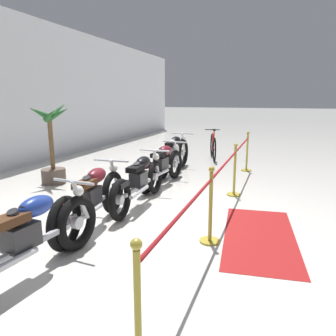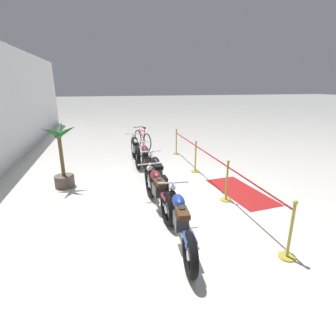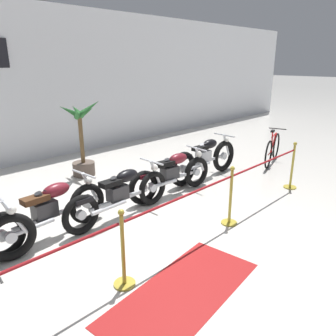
# 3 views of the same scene
# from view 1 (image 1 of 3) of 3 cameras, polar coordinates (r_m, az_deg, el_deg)

# --- Properties ---
(ground_plane) EXTENTS (120.00, 120.00, 0.00)m
(ground_plane) POSITION_cam_1_polar(r_m,az_deg,el_deg) (5.99, -0.51, -6.61)
(ground_plane) COLOR silver
(motorcycle_blue_0) EXTENTS (2.33, 0.62, 0.93)m
(motorcycle_blue_0) POSITION_cam_1_polar(r_m,az_deg,el_deg) (3.85, -23.42, -11.39)
(motorcycle_blue_0) COLOR black
(motorcycle_blue_0) RESTS_ON ground
(motorcycle_maroon_1) EXTENTS (2.18, 0.62, 0.94)m
(motorcycle_maroon_1) POSITION_cam_1_polar(r_m,az_deg,el_deg) (5.00, -13.05, -5.23)
(motorcycle_maroon_1) COLOR black
(motorcycle_maroon_1) RESTS_ON ground
(motorcycle_black_2) EXTENTS (2.30, 0.62, 0.92)m
(motorcycle_black_2) POSITION_cam_1_polar(r_m,az_deg,el_deg) (5.95, -4.90, -2.24)
(motorcycle_black_2) COLOR black
(motorcycle_black_2) RESTS_ON ground
(motorcycle_maroon_3) EXTENTS (2.17, 0.62, 0.92)m
(motorcycle_maroon_3) POSITION_cam_1_polar(r_m,az_deg,el_deg) (7.27, -1.02, 0.43)
(motorcycle_maroon_3) COLOR black
(motorcycle_maroon_3) RESTS_ON ground
(motorcycle_black_4) EXTENTS (2.33, 0.62, 0.98)m
(motorcycle_black_4) POSITION_cam_1_polar(r_m,az_deg,el_deg) (8.53, 0.98, 2.40)
(motorcycle_black_4) COLOR black
(motorcycle_black_4) RESTS_ON ground
(bicycle) EXTENTS (1.71, 0.63, 0.98)m
(bicycle) POSITION_cam_1_polar(r_m,az_deg,el_deg) (10.55, 7.85, 3.71)
(bicycle) COLOR black
(bicycle) RESTS_ON ground
(potted_palm_left_of_row) EXTENTS (1.04, 0.95, 1.86)m
(potted_palm_left_of_row) POSITION_cam_1_polar(r_m,az_deg,el_deg) (7.85, -19.52, 2.99)
(potted_palm_left_of_row) COLOR brown
(potted_palm_left_of_row) RESTS_ON ground
(stanchion_far_left) EXTENTS (7.16, 0.28, 1.05)m
(stanchion_far_left) POSITION_cam_1_polar(r_m,az_deg,el_deg) (4.30, 7.28, -4.62)
(stanchion_far_left) COLOR gold
(stanchion_far_left) RESTS_ON ground
(stanchion_mid_left) EXTENTS (0.28, 0.28, 1.05)m
(stanchion_mid_left) POSITION_cam_1_polar(r_m,az_deg,el_deg) (4.48, 7.37, -8.47)
(stanchion_mid_left) COLOR gold
(stanchion_mid_left) RESTS_ON ground
(stanchion_mid_right) EXTENTS (0.28, 0.28, 1.05)m
(stanchion_mid_right) POSITION_cam_1_polar(r_m,az_deg,el_deg) (6.68, 11.49, -1.70)
(stanchion_mid_right) COLOR gold
(stanchion_mid_right) RESTS_ON ground
(stanchion_far_right) EXTENTS (0.28, 0.28, 1.05)m
(stanchion_far_right) POSITION_cam_1_polar(r_m,az_deg,el_deg) (9.00, 13.57, 1.77)
(stanchion_far_right) COLOR gold
(stanchion_far_right) RESTS_ON ground
(floor_banner) EXTENTS (2.31, 1.20, 0.01)m
(floor_banner) POSITION_cam_1_polar(r_m,az_deg,el_deg) (4.92, 15.66, -11.35)
(floor_banner) COLOR maroon
(floor_banner) RESTS_ON ground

